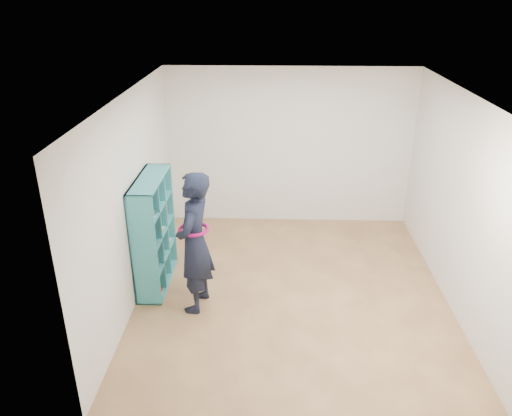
{
  "coord_description": "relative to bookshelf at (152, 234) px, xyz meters",
  "views": [
    {
      "loc": [
        -0.28,
        -5.62,
        3.73
      ],
      "look_at": [
        -0.48,
        0.3,
        1.08
      ],
      "focal_mm": 35.0,
      "sensor_mm": 36.0,
      "label": 1
    }
  ],
  "objects": [
    {
      "name": "smartphone",
      "position": [
        0.51,
        -0.42,
        0.28
      ],
      "size": [
        0.02,
        0.12,
        0.15
      ],
      "rotation": [
        0.41,
        0.0,
        0.08
      ],
      "color": "silver",
      "rests_on": "person"
    },
    {
      "name": "wall_front",
      "position": [
        1.85,
        -2.43,
        0.56
      ],
      "size": [
        4.0,
        0.02,
        2.6
      ],
      "primitive_type": "cube",
      "color": "silver",
      "rests_on": "floor"
    },
    {
      "name": "wall_right",
      "position": [
        3.85,
        -0.18,
        0.56
      ],
      "size": [
        0.02,
        4.5,
        2.6
      ],
      "primitive_type": "cube",
      "color": "silver",
      "rests_on": "floor"
    },
    {
      "name": "wall_back",
      "position": [
        1.85,
        2.07,
        0.56
      ],
      "size": [
        4.0,
        0.02,
        2.6
      ],
      "primitive_type": "cube",
      "color": "silver",
      "rests_on": "floor"
    },
    {
      "name": "ceiling",
      "position": [
        1.85,
        -0.18,
        1.86
      ],
      "size": [
        4.5,
        4.5,
        0.0
      ],
      "primitive_type": "plane",
      "color": "white",
      "rests_on": "wall_back"
    },
    {
      "name": "bookshelf",
      "position": [
        0.0,
        0.0,
        0.0
      ],
      "size": [
        0.33,
        1.14,
        1.51
      ],
      "color": "teal",
      "rests_on": "floor"
    },
    {
      "name": "floor",
      "position": [
        1.85,
        -0.18,
        -0.74
      ],
      "size": [
        4.5,
        4.5,
        0.0
      ],
      "primitive_type": "plane",
      "color": "brown",
      "rests_on": "ground"
    },
    {
      "name": "wall_left",
      "position": [
        -0.15,
        -0.18,
        0.56
      ],
      "size": [
        0.02,
        4.5,
        2.6
      ],
      "primitive_type": "cube",
      "color": "silver",
      "rests_on": "floor"
    },
    {
      "name": "person",
      "position": [
        0.65,
        -0.54,
        0.16
      ],
      "size": [
        0.53,
        0.71,
        1.8
      ],
      "rotation": [
        0.0,
        0.0,
        -1.73
      ],
      "color": "black",
      "rests_on": "floor"
    }
  ]
}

